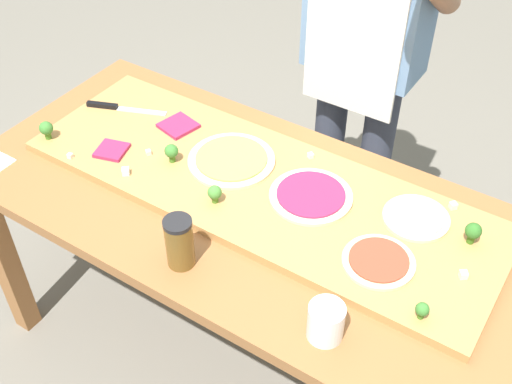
{
  "coord_description": "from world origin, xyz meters",
  "views": [
    {
      "loc": [
        0.77,
        -1.15,
        2.07
      ],
      "look_at": [
        0.01,
        0.01,
        0.82
      ],
      "focal_mm": 44.77,
      "sensor_mm": 36.0,
      "label": 1
    }
  ],
  "objects_px": {
    "broccoli_floret_center_left": "(422,310)",
    "cheese_crumble_e": "(70,156)",
    "pizza_whole_beet_magenta": "(311,196)",
    "broccoli_floret_front_right": "(46,129)",
    "cheese_crumble_a": "(311,155)",
    "pizza_whole_pesto_green": "(231,160)",
    "chefs_knife": "(115,107)",
    "cheese_crumble_d": "(453,206)",
    "cheese_crumble_c": "(126,171)",
    "broccoli_floret_center_right": "(171,152)",
    "cook_center": "(364,43)",
    "cheese_crumble_b": "(148,152)",
    "pizza_whole_cheese_artichoke": "(416,217)",
    "sauce_jar": "(180,242)",
    "prep_table": "(251,226)",
    "pizza_slice_far_left": "(112,150)",
    "pizza_whole_tomato_red": "(379,261)",
    "broccoli_floret_front_left": "(215,193)",
    "flour_cup": "(326,323)",
    "pizza_slice_near_right": "(178,126)",
    "broccoli_floret_back_left": "(473,232)",
    "cheese_crumble_f": "(463,275)"
  },
  "relations": [
    {
      "from": "pizza_whole_cheese_artichoke",
      "to": "pizza_whole_tomato_red",
      "type": "bearing_deg",
      "value": -95.21
    },
    {
      "from": "cheese_crumble_b",
      "to": "pizza_whole_cheese_artichoke",
      "type": "bearing_deg",
      "value": 12.57
    },
    {
      "from": "prep_table",
      "to": "cheese_crumble_b",
      "type": "bearing_deg",
      "value": -177.97
    },
    {
      "from": "cheese_crumble_d",
      "to": "cheese_crumble_e",
      "type": "height_order",
      "value": "cheese_crumble_d"
    },
    {
      "from": "prep_table",
      "to": "chefs_knife",
      "type": "distance_m",
      "value": 0.66
    },
    {
      "from": "broccoli_floret_front_left",
      "to": "cheese_crumble_d",
      "type": "bearing_deg",
      "value": 30.75
    },
    {
      "from": "broccoli_floret_center_right",
      "to": "flour_cup",
      "type": "relative_size",
      "value": 0.63
    },
    {
      "from": "broccoli_floret_center_left",
      "to": "cheese_crumble_c",
      "type": "relative_size",
      "value": 2.29
    },
    {
      "from": "cheese_crumble_e",
      "to": "chefs_knife",
      "type": "bearing_deg",
      "value": 103.31
    },
    {
      "from": "flour_cup",
      "to": "sauce_jar",
      "type": "bearing_deg",
      "value": -179.54
    },
    {
      "from": "broccoli_floret_center_right",
      "to": "cheese_crumble_e",
      "type": "relative_size",
      "value": 4.17
    },
    {
      "from": "pizza_whole_beet_magenta",
      "to": "cheese_crumble_d",
      "type": "bearing_deg",
      "value": 26.61
    },
    {
      "from": "pizza_whole_cheese_artichoke",
      "to": "cheese_crumble_d",
      "type": "distance_m",
      "value": 0.12
    },
    {
      "from": "chefs_knife",
      "to": "sauce_jar",
      "type": "height_order",
      "value": "sauce_jar"
    },
    {
      "from": "chefs_knife",
      "to": "pizza_whole_beet_magenta",
      "type": "distance_m",
      "value": 0.79
    },
    {
      "from": "chefs_knife",
      "to": "broccoli_floret_center_left",
      "type": "distance_m",
      "value": 1.25
    },
    {
      "from": "broccoli_floret_center_left",
      "to": "chefs_knife",
      "type": "bearing_deg",
      "value": 167.91
    },
    {
      "from": "cheese_crumble_e",
      "to": "broccoli_floret_back_left",
      "type": "bearing_deg",
      "value": 15.57
    },
    {
      "from": "broccoli_floret_front_right",
      "to": "cheese_crumble_e",
      "type": "height_order",
      "value": "broccoli_floret_front_right"
    },
    {
      "from": "cheese_crumble_b",
      "to": "broccoli_floret_front_right",
      "type": "bearing_deg",
      "value": -160.93
    },
    {
      "from": "pizza_slice_near_right",
      "to": "cheese_crumble_a",
      "type": "distance_m",
      "value": 0.46
    },
    {
      "from": "pizza_whole_cheese_artichoke",
      "to": "broccoli_floret_center_left",
      "type": "relative_size",
      "value": 3.86
    },
    {
      "from": "broccoli_floret_front_right",
      "to": "flour_cup",
      "type": "bearing_deg",
      "value": -8.61
    },
    {
      "from": "broccoli_floret_center_left",
      "to": "cheese_crumble_b",
      "type": "height_order",
      "value": "broccoli_floret_center_left"
    },
    {
      "from": "cheese_crumble_a",
      "to": "cheese_crumble_f",
      "type": "bearing_deg",
      "value": -20.72
    },
    {
      "from": "pizza_slice_far_left",
      "to": "cheese_crumble_d",
      "type": "height_order",
      "value": "cheese_crumble_d"
    },
    {
      "from": "pizza_whole_pesto_green",
      "to": "cook_center",
      "type": "distance_m",
      "value": 0.63
    },
    {
      "from": "cheese_crumble_e",
      "to": "cook_center",
      "type": "xyz_separation_m",
      "value": [
        0.58,
        0.85,
        0.18
      ]
    },
    {
      "from": "cheese_crumble_a",
      "to": "pizza_whole_pesto_green",
      "type": "bearing_deg",
      "value": -142.37
    },
    {
      "from": "pizza_whole_beet_magenta",
      "to": "broccoli_floret_center_right",
      "type": "distance_m",
      "value": 0.45
    },
    {
      "from": "pizza_whole_cheese_artichoke",
      "to": "cheese_crumble_c",
      "type": "xyz_separation_m",
      "value": [
        -0.82,
        -0.3,
        0.0
      ]
    },
    {
      "from": "pizza_whole_beet_magenta",
      "to": "broccoli_floret_front_right",
      "type": "height_order",
      "value": "broccoli_floret_front_right"
    },
    {
      "from": "pizza_whole_beet_magenta",
      "to": "pizza_slice_near_right",
      "type": "xyz_separation_m",
      "value": [
        -0.54,
        0.06,
        -0.0
      ]
    },
    {
      "from": "pizza_whole_pesto_green",
      "to": "broccoli_floret_center_left",
      "type": "distance_m",
      "value": 0.76
    },
    {
      "from": "pizza_slice_far_left",
      "to": "chefs_knife",
      "type": "bearing_deg",
      "value": 129.75
    },
    {
      "from": "pizza_slice_near_right",
      "to": "pizza_whole_tomato_red",
      "type": "bearing_deg",
      "value": -13.11
    },
    {
      "from": "broccoli_floret_center_right",
      "to": "cheese_crumble_c",
      "type": "height_order",
      "value": "broccoli_floret_center_right"
    },
    {
      "from": "broccoli_floret_front_left",
      "to": "broccoli_floret_center_left",
      "type": "xyz_separation_m",
      "value": [
        0.66,
        -0.06,
        -0.0
      ]
    },
    {
      "from": "cheese_crumble_c",
      "to": "flour_cup",
      "type": "bearing_deg",
      "value": -12.26
    },
    {
      "from": "cheese_crumble_d",
      "to": "chefs_knife",
      "type": "bearing_deg",
      "value": -172.48
    },
    {
      "from": "pizza_slice_far_left",
      "to": "broccoli_floret_front_left",
      "type": "distance_m",
      "value": 0.41
    },
    {
      "from": "cheese_crumble_a",
      "to": "cheese_crumble_c",
      "type": "distance_m",
      "value": 0.57
    },
    {
      "from": "broccoli_floret_front_right",
      "to": "sauce_jar",
      "type": "distance_m",
      "value": 0.7
    },
    {
      "from": "pizza_slice_near_right",
      "to": "cheese_crumble_a",
      "type": "xyz_separation_m",
      "value": [
        0.45,
        0.1,
        0.0
      ]
    },
    {
      "from": "cheese_crumble_d",
      "to": "broccoli_floret_front_left",
      "type": "bearing_deg",
      "value": -149.25
    },
    {
      "from": "pizza_whole_pesto_green",
      "to": "cheese_crumble_d",
      "type": "height_order",
      "value": "cheese_crumble_d"
    },
    {
      "from": "pizza_slice_near_right",
      "to": "cheese_crumble_f",
      "type": "relative_size",
      "value": 5.56
    },
    {
      "from": "pizza_whole_tomato_red",
      "to": "cheese_crumble_c",
      "type": "bearing_deg",
      "value": -173.74
    },
    {
      "from": "broccoli_floret_center_left",
      "to": "cheese_crumble_e",
      "type": "relative_size",
      "value": 3.26
    },
    {
      "from": "chefs_knife",
      "to": "sauce_jar",
      "type": "relative_size",
      "value": 1.76
    }
  ]
}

